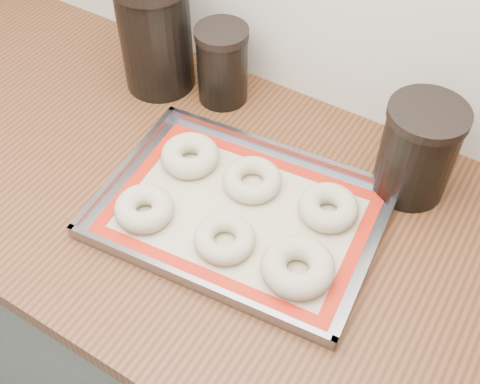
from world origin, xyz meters
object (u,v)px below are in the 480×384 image
Objects in this scene: bagel_front_mid at (225,239)px; canister_right at (418,150)px; bagel_front_right at (298,267)px; canister_mid at (222,65)px; bagel_back_mid at (252,180)px; bagel_back_right at (328,207)px; bagel_back_left at (190,155)px; baking_tray at (240,213)px; canister_left at (155,33)px; bagel_front_left at (144,208)px.

canister_right is (0.20, 0.28, 0.07)m from bagel_front_mid.
bagel_front_right is 0.45m from canister_mid.
bagel_back_mid is 0.14m from bagel_back_right.
canister_mid is (-0.05, 0.19, 0.06)m from bagel_back_left.
bagel_front_mid is at bearing -174.65° from bagel_front_right.
bagel_back_left is 0.21m from canister_mid.
canister_left is at bearing 146.51° from baking_tray.
bagel_front_mid is 0.94× the size of bagel_back_left.
bagel_front_right is at bearing -42.22° from canister_mid.
bagel_front_right is 1.14× the size of bagel_back_right.
bagel_front_left is 0.98× the size of bagel_back_right.
bagel_back_right is at bearing 4.94° from bagel_back_left.
bagel_front_right reaches higher than bagel_front_mid.
bagel_front_right reaches higher than bagel_back_mid.
bagel_front_mid is 0.38m from canister_mid.
canister_right is at bearing 24.04° from bagel_back_left.
bagel_back_right reaches higher than baking_tray.
bagel_back_left is (-0.28, 0.11, -0.00)m from bagel_front_right.
bagel_front_mid is at bearing -127.83° from bagel_back_right.
canister_left reaches higher than bagel_front_right.
bagel_back_left is at bearing 158.88° from baking_tray.
bagel_front_right is at bearing 6.58° from bagel_front_left.
baking_tray is at bearing -21.12° from bagel_back_left.
bagel_front_mid is at bearing -39.84° from canister_left.
bagel_back_left is 0.45× the size of canister_left.
bagel_back_left is 0.12m from bagel_back_mid.
bagel_front_left is 0.19m from bagel_back_mid.
baking_tray is 2.09× the size of canister_left.
bagel_front_left reaches higher than bagel_front_mid.
canister_right is (0.08, 0.27, 0.06)m from bagel_front_right.
bagel_front_right is at bearing -21.96° from baking_tray.
canister_right is (0.09, 0.13, 0.07)m from bagel_back_right.
bagel_back_left reaches higher than bagel_back_mid.
bagel_front_right is 0.29m from canister_right.
bagel_front_left is 0.31m from bagel_back_right.
bagel_front_right reaches higher than bagel_back_right.
bagel_back_left is at bearing -175.11° from bagel_back_mid.
bagel_back_left is 1.04× the size of bagel_back_right.
canister_mid is (-0.33, 0.30, 0.06)m from bagel_front_right.
bagel_front_mid is 0.56× the size of canister_right.
canister_mid is (0.13, 0.03, -0.04)m from canister_left.
baking_tray is 0.31m from canister_right.
bagel_back_mid is 0.44× the size of canister_left.
bagel_back_right is (0.11, 0.14, 0.00)m from bagel_front_mid.
baking_tray is at bearing 33.27° from bagel_front_left.
canister_left is (-0.33, 0.22, 0.11)m from baking_tray.
baking_tray is 0.15m from bagel_back_left.
bagel_front_left is at bearing -127.89° from bagel_back_mid.
bagel_back_mid is at bearing 102.12° from bagel_front_mid.
canister_mid is at bearing 152.11° from bagel_back_right.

